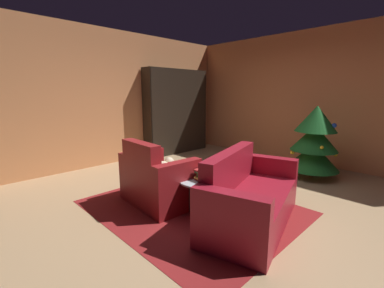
# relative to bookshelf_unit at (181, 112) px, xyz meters

# --- Properties ---
(ground_plane) EXTENTS (6.87, 6.87, 0.00)m
(ground_plane) POSITION_rel_bookshelf_unit_xyz_m (2.60, -1.66, -1.02)
(ground_plane) COLOR tan
(wall_back) EXTENTS (5.74, 0.06, 2.77)m
(wall_back) POSITION_rel_bookshelf_unit_xyz_m (2.60, 1.23, 0.37)
(wall_back) COLOR #D48650
(wall_back) RESTS_ON ground
(wall_left) EXTENTS (0.06, 5.85, 2.77)m
(wall_left) POSITION_rel_bookshelf_unit_xyz_m (-0.24, -1.66, 0.37)
(wall_left) COLOR #D48650
(wall_left) RESTS_ON ground
(area_rug) EXTENTS (2.61, 2.13, 0.01)m
(area_rug) POSITION_rel_bookshelf_unit_xyz_m (2.57, -2.13, -1.02)
(area_rug) COLOR maroon
(area_rug) RESTS_ON ground
(bookshelf_unit) EXTENTS (0.34, 1.79, 2.05)m
(bookshelf_unit) POSITION_rel_bookshelf_unit_xyz_m (0.00, 0.00, 0.00)
(bookshelf_unit) COLOR black
(bookshelf_unit) RESTS_ON ground
(armchair_red) EXTENTS (1.05, 0.74, 0.89)m
(armchair_red) POSITION_rel_bookshelf_unit_xyz_m (2.14, -2.38, -0.70)
(armchair_red) COLOR maroon
(armchair_red) RESTS_ON ground
(couch_red) EXTENTS (1.16, 1.77, 0.84)m
(couch_red) POSITION_rel_bookshelf_unit_xyz_m (3.32, -1.93, -0.73)
(couch_red) COLOR maroon
(couch_red) RESTS_ON ground
(coffee_table) EXTENTS (0.66, 0.66, 0.43)m
(coffee_table) POSITION_rel_bookshelf_unit_xyz_m (2.74, -2.09, -0.63)
(coffee_table) COLOR black
(coffee_table) RESTS_ON ground
(book_stack_on_table) EXTENTS (0.23, 0.19, 0.14)m
(book_stack_on_table) POSITION_rel_bookshelf_unit_xyz_m (2.78, -2.13, -0.52)
(book_stack_on_table) COLOR red
(book_stack_on_table) RESTS_ON coffee_table
(bottle_on_table) EXTENTS (0.07, 0.07, 0.23)m
(bottle_on_table) POSITION_rel_bookshelf_unit_xyz_m (2.57, -2.14, -0.49)
(bottle_on_table) COLOR #185C23
(bottle_on_table) RESTS_ON coffee_table
(decorated_tree) EXTENTS (0.89, 0.89, 1.29)m
(decorated_tree) POSITION_rel_bookshelf_unit_xyz_m (3.19, 0.31, -0.35)
(decorated_tree) COLOR brown
(decorated_tree) RESTS_ON ground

